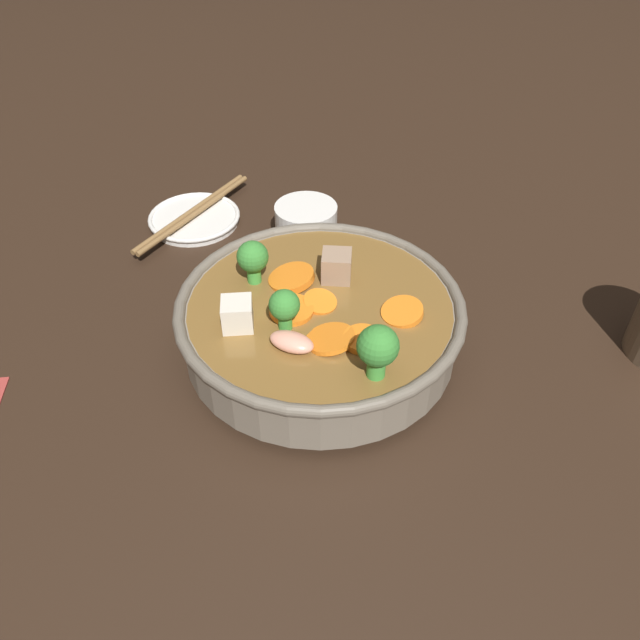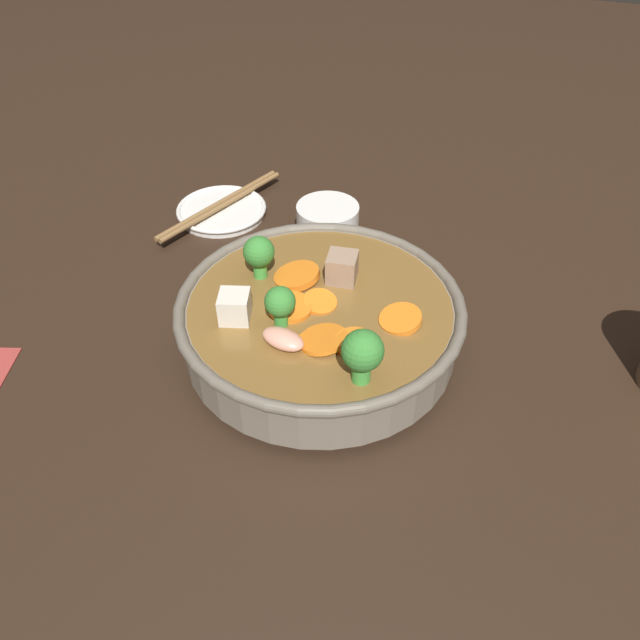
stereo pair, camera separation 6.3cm
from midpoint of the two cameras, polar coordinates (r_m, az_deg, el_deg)
The scene contains 5 objects.
ground_plane at distance 0.65m, azimuth -2.74°, elevation -2.82°, with size 3.00×3.00×0.00m, color black.
stirfry_bowl at distance 0.62m, azimuth -2.89°, elevation -0.04°, with size 0.29×0.29×0.11m.
side_saucer at distance 0.86m, azimuth -13.48°, elevation 8.94°, with size 0.12×0.12×0.01m.
tea_cup at distance 0.80m, azimuth -3.55°, elevation 8.76°, with size 0.08×0.08×0.05m.
chopsticks_pair at distance 0.86m, azimuth -13.58°, elevation 9.47°, with size 0.09×0.21×0.01m.
Camera 1 is at (0.09, -0.46, 0.45)m, focal length 35.00 mm.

